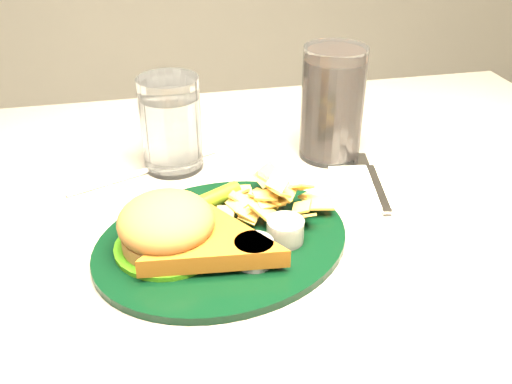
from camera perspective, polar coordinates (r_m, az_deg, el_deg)
dinner_plate at (r=0.61m, az=-3.44°, el=-2.86°), size 0.35×0.32×0.06m
water_glass at (r=0.76m, az=-8.50°, el=6.75°), size 0.08×0.08×0.13m
cola_glass at (r=0.79m, az=7.65°, el=8.74°), size 0.09×0.09×0.16m
fork_napkin at (r=0.75m, az=11.86°, el=0.75°), size 0.15×0.17×0.01m
wrapped_straw at (r=0.78m, az=-10.99°, el=2.08°), size 0.23×0.15×0.01m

